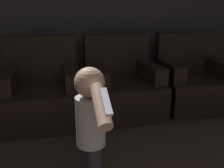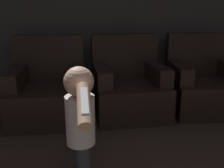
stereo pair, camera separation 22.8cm
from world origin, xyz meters
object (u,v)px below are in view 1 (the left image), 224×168
armchair_middle (122,87)px  person_toddler (91,122)px  armchair_right (192,82)px  armchair_left (42,93)px

armchair_middle → person_toddler: bearing=-116.1°
armchair_right → person_toddler: bearing=-134.2°
armchair_left → armchair_middle: same height
armchair_left → armchair_right: same height
armchair_middle → person_toddler: armchair_middle is taller
armchair_left → armchair_right: size_ratio=1.00×
armchair_middle → person_toddler: 1.46m
person_toddler → armchair_middle: bearing=-35.3°
armchair_left → armchair_right: (1.91, -0.00, 0.00)m
armchair_left → armchair_right: 1.91m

